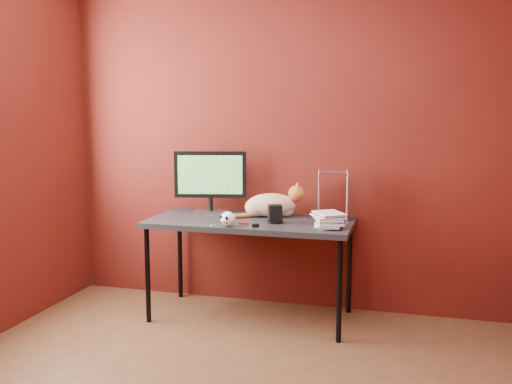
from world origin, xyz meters
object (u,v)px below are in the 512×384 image
(speaker, at_px, (275,215))
(cat, at_px, (272,205))
(monitor, at_px, (210,179))
(skull_mug, at_px, (228,219))
(desk, at_px, (251,226))
(book_stack, at_px, (317,144))

(speaker, bearing_deg, cat, 86.71)
(speaker, bearing_deg, monitor, 133.94)
(monitor, height_order, skull_mug, monitor)
(cat, bearing_deg, skull_mug, -128.14)
(desk, relative_size, skull_mug, 13.20)
(skull_mug, xyz_separation_m, speaker, (0.28, 0.21, 0.01))
(desk, bearing_deg, monitor, 155.20)
(skull_mug, relative_size, book_stack, 0.10)
(book_stack, bearing_deg, speaker, 168.23)
(desk, distance_m, skull_mug, 0.32)
(skull_mug, bearing_deg, monitor, 140.77)
(monitor, distance_m, book_stack, 0.99)
(skull_mug, height_order, book_stack, book_stack)
(desk, height_order, speaker, speaker)
(cat, xyz_separation_m, skull_mug, (-0.20, -0.45, -0.04))
(cat, relative_size, book_stack, 0.46)
(cat, distance_m, book_stack, 0.69)
(speaker, bearing_deg, desk, 136.43)
(desk, relative_size, cat, 2.85)
(skull_mug, xyz_separation_m, book_stack, (0.59, 0.15, 0.52))
(desk, distance_m, cat, 0.24)
(desk, relative_size, monitor, 2.71)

